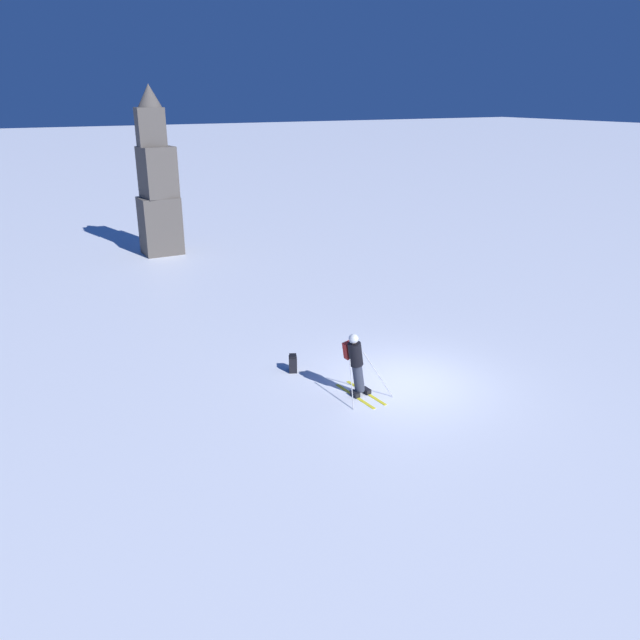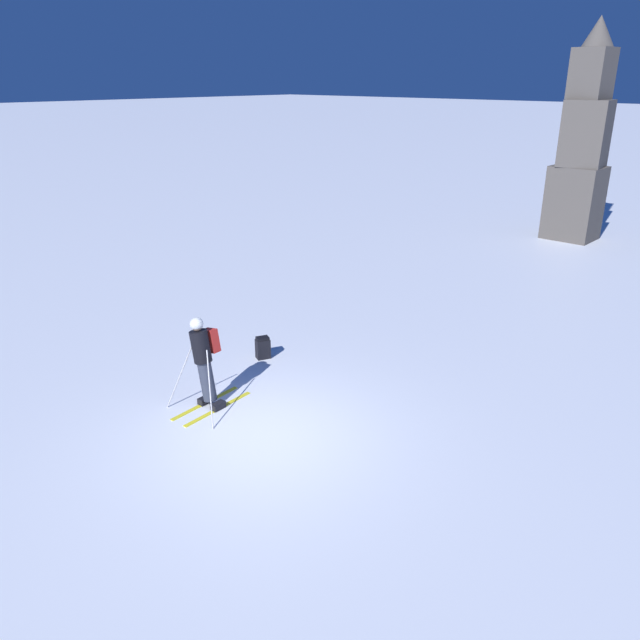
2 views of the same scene
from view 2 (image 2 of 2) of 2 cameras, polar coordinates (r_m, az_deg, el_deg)
ground_plane at (r=11.14m, az=-5.06°, el=-10.38°), size 300.00×300.00×0.00m
skier at (r=11.82m, az=-10.57°, el=-3.33°), size 1.29×1.67×1.77m
rock_pillar at (r=25.59m, az=22.82°, el=14.02°), size 1.80×1.58×7.80m
spare_backpack at (r=13.86m, az=-5.24°, el=-2.54°), size 0.32×0.36×0.50m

